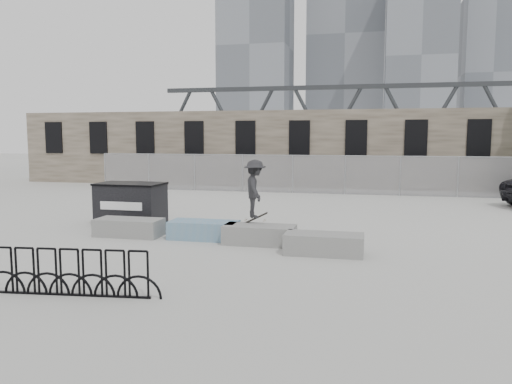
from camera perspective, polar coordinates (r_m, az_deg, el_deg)
ground at (r=14.55m, az=-3.58°, el=-5.56°), size 120.00×120.00×0.00m
stone_wall at (r=30.16m, az=5.32°, el=4.96°), size 36.00×2.58×4.50m
chainlink_fence at (r=26.52m, az=4.19°, el=2.13°), size 22.06×0.06×2.02m
planter_far_left at (r=15.61m, az=-14.31°, el=-3.86°), size 2.00×0.90×0.53m
planter_center_left at (r=14.78m, az=-5.99°, el=-4.26°), size 2.00×0.90×0.53m
planter_center_right at (r=14.03m, az=0.40°, el=-4.81°), size 2.00×0.90×0.53m
planter_offset at (r=12.96m, az=7.77°, el=-5.81°), size 2.00×0.90×0.53m
dumpster at (r=17.40m, az=-14.11°, el=-1.33°), size 2.22×1.38×1.44m
bike_rack at (r=10.19m, az=-20.51°, el=-8.68°), size 3.57×0.45×0.90m
skyline_towers at (r=109.02m, az=10.66°, el=15.72°), size 58.00×28.00×48.00m
truss_bridge at (r=68.89m, az=18.17°, el=7.05°), size 70.00×3.00×9.80m
skateboarder at (r=14.32m, az=-0.13°, el=0.37°), size 0.98×1.24×1.89m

